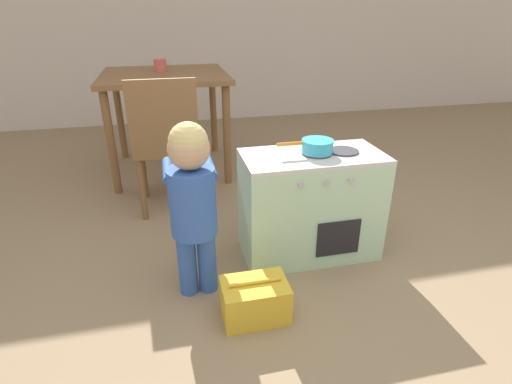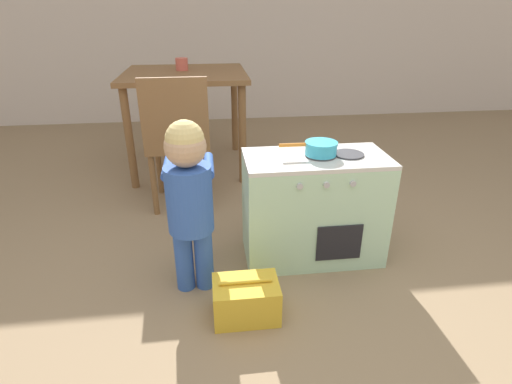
% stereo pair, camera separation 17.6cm
% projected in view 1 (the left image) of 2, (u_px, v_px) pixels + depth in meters
% --- Properties ---
extents(play_kitchen, '(0.70, 0.37, 0.57)m').
position_uv_depth(play_kitchen, '(310.00, 205.00, 2.07)').
color(play_kitchen, '#B2DBB7').
rests_on(play_kitchen, ground_plane).
extents(toy_pot, '(0.28, 0.16, 0.06)m').
position_uv_depth(toy_pot, '(317.00, 145.00, 1.94)').
color(toy_pot, '#38B2D6').
rests_on(toy_pot, play_kitchen).
extents(child_figure, '(0.23, 0.34, 0.81)m').
position_uv_depth(child_figure, '(192.00, 193.00, 1.68)').
color(child_figure, '#335BB7').
rests_on(child_figure, ground_plane).
extents(toy_basket, '(0.28, 0.19, 0.19)m').
position_uv_depth(toy_basket, '(255.00, 300.00, 1.70)').
color(toy_basket, gold).
rests_on(toy_basket, ground_plane).
extents(dining_table, '(0.92, 0.88, 0.76)m').
position_uv_depth(dining_table, '(165.00, 88.00, 3.01)').
color(dining_table, brown).
rests_on(dining_table, ground_plane).
extents(dining_chair_near, '(0.39, 0.39, 0.86)m').
position_uv_depth(dining_chair_near, '(166.00, 143.00, 2.44)').
color(dining_chair_near, brown).
rests_on(dining_chair_near, ground_plane).
extents(cup_on_table, '(0.09, 0.09, 0.09)m').
position_uv_depth(cup_on_table, '(160.00, 65.00, 3.01)').
color(cup_on_table, '#D15B4C').
rests_on(cup_on_table, dining_table).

